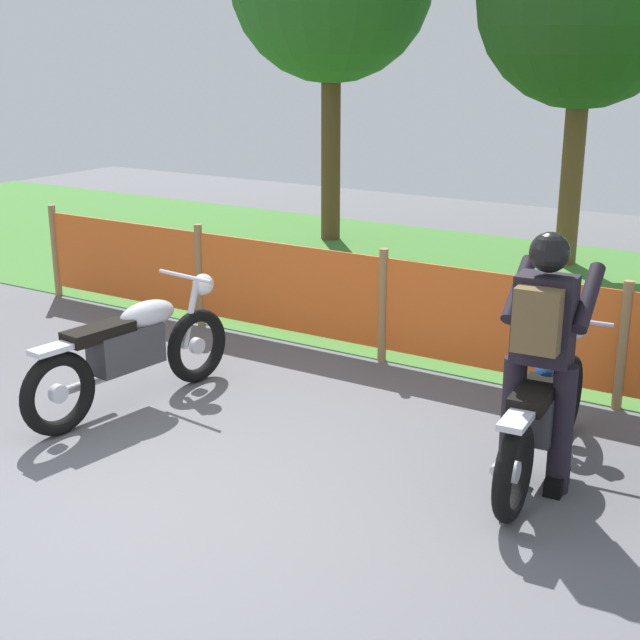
{
  "coord_description": "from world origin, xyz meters",
  "views": [
    {
      "loc": [
        3.62,
        -3.56,
        2.76
      ],
      "look_at": [
        0.4,
        1.57,
        0.9
      ],
      "focal_mm": 50.15,
      "sensor_mm": 36.0,
      "label": 1
    }
  ],
  "objects": [
    {
      "name": "ground",
      "position": [
        0.0,
        0.0,
        -0.01
      ],
      "size": [
        24.0,
        24.0,
        0.02
      ],
      "primitive_type": "cube",
      "color": "#5B5B60"
    },
    {
      "name": "grass_verge",
      "position": [
        0.0,
        6.19,
        0.01
      ],
      "size": [
        24.0,
        5.84,
        0.01
      ],
      "primitive_type": "cube",
      "color": "#427A33",
      "rests_on": "ground"
    },
    {
      "name": "barrier_fence",
      "position": [
        0.0,
        3.27,
        0.54
      ],
      "size": [
        8.54,
        0.08,
        1.05
      ],
      "color": "#997547",
      "rests_on": "ground"
    },
    {
      "name": "motorcycle_lead",
      "position": [
        1.97,
        1.87,
        0.46
      ],
      "size": [
        0.59,
        1.99,
        0.94
      ],
      "rotation": [
        0.0,
        0.0,
        1.64
      ],
      "color": "black",
      "rests_on": "ground"
    },
    {
      "name": "motorcycle_trailing",
      "position": [
        -1.17,
        1.3,
        0.47
      ],
      "size": [
        0.61,
        2.04,
        0.97
      ],
      "rotation": [
        0.0,
        0.0,
        1.46
      ],
      "color": "black",
      "rests_on": "ground"
    },
    {
      "name": "rider_lead",
      "position": [
        1.99,
        1.66,
        0.95
      ],
      "size": [
        0.57,
        0.7,
        1.69
      ],
      "rotation": [
        0.0,
        0.0,
        1.64
      ],
      "color": "black",
      "rests_on": "ground"
    }
  ]
}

